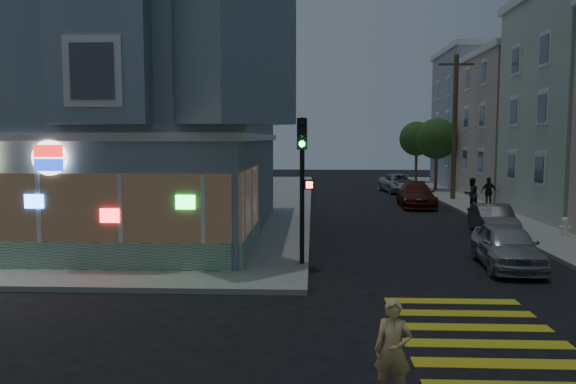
# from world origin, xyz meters

# --- Properties ---
(ground) EXTENTS (120.00, 120.00, 0.00)m
(ground) POSITION_xyz_m (0.00, 0.00, 0.00)
(ground) COLOR black
(ground) RESTS_ON ground
(sidewalk_nw) EXTENTS (33.00, 42.00, 0.15)m
(sidewalk_nw) POSITION_xyz_m (-13.50, 23.00, 0.07)
(sidewalk_nw) COLOR gray
(sidewalk_nw) RESTS_ON ground
(corner_building) EXTENTS (14.60, 14.60, 11.40)m
(corner_building) POSITION_xyz_m (-6.00, 10.98, 5.82)
(corner_building) COLOR slate
(corner_building) RESTS_ON sidewalk_nw
(row_house_c) EXTENTS (12.00, 8.60, 9.00)m
(row_house_c) POSITION_xyz_m (19.50, 25.00, 4.65)
(row_house_c) COLOR #C2A996
(row_house_c) RESTS_ON sidewalk_ne
(row_house_d) EXTENTS (12.00, 8.60, 10.50)m
(row_house_d) POSITION_xyz_m (19.50, 34.00, 5.40)
(row_house_d) COLOR #97919F
(row_house_d) RESTS_ON sidewalk_ne
(utility_pole) EXTENTS (2.20, 0.30, 9.00)m
(utility_pole) POSITION_xyz_m (12.00, 24.00, 4.80)
(utility_pole) COLOR #4C3826
(utility_pole) RESTS_ON sidewalk_ne
(street_tree_near) EXTENTS (3.00, 3.00, 5.30)m
(street_tree_near) POSITION_xyz_m (12.20, 30.00, 3.94)
(street_tree_near) COLOR #4C3826
(street_tree_near) RESTS_ON sidewalk_ne
(street_tree_far) EXTENTS (3.00, 3.00, 5.30)m
(street_tree_far) POSITION_xyz_m (12.20, 38.00, 3.94)
(street_tree_far) COLOR #4C3826
(street_tree_far) RESTS_ON sidewalk_ne
(running_child) EXTENTS (0.65, 0.52, 1.56)m
(running_child) POSITION_xyz_m (4.34, -3.62, 0.78)
(running_child) COLOR #DFBD72
(running_child) RESTS_ON ground
(pedestrian_a) EXTENTS (1.01, 0.91, 1.72)m
(pedestrian_a) POSITION_xyz_m (11.60, 18.42, 1.01)
(pedestrian_a) COLOR black
(pedestrian_a) RESTS_ON sidewalk_ne
(pedestrian_b) EXTENTS (1.02, 0.58, 1.64)m
(pedestrian_b) POSITION_xyz_m (13.00, 19.98, 0.97)
(pedestrian_b) COLOR black
(pedestrian_b) RESTS_ON sidewalk_ne
(parked_car_a) EXTENTS (1.94, 4.14, 1.37)m
(parked_car_a) POSITION_xyz_m (9.05, 5.35, 0.68)
(parked_car_a) COLOR #A4A6AC
(parked_car_a) RESTS_ON ground
(parked_car_b) EXTENTS (1.64, 3.94, 1.27)m
(parked_car_b) POSITION_xyz_m (10.48, 11.18, 0.63)
(parked_car_b) COLOR #36383B
(parked_car_b) RESTS_ON ground
(parked_car_c) EXTENTS (2.14, 4.84, 1.38)m
(parked_car_c) POSITION_xyz_m (9.09, 20.72, 0.69)
(parked_car_c) COLOR #4F1D12
(parked_car_c) RESTS_ON ground
(parked_car_d) EXTENTS (2.85, 5.13, 1.36)m
(parked_car_d) POSITION_xyz_m (9.50, 29.52, 0.68)
(parked_car_d) COLOR #AAB0B5
(parked_car_d) RESTS_ON ground
(traffic_signal) EXTENTS (0.52, 0.50, 4.42)m
(traffic_signal) POSITION_xyz_m (2.82, 4.89, 3.14)
(traffic_signal) COLOR black
(traffic_signal) RESTS_ON sidewalk_nw
(fire_hydrant) EXTENTS (0.43, 0.25, 0.75)m
(fire_hydrant) POSITION_xyz_m (13.00, 10.36, 0.54)
(fire_hydrant) COLOR white
(fire_hydrant) RESTS_ON sidewalk_ne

